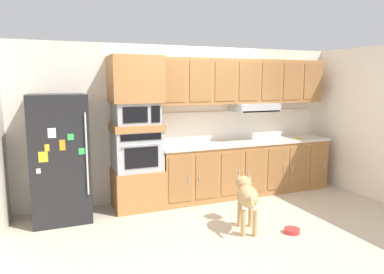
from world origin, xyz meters
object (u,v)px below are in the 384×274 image
object	(u,v)px
refrigerator	(60,158)
dog	(246,195)
screwdriver	(299,138)
built_in_oven	(137,150)
microwave	(136,113)
dog_food_bowl	(292,231)

from	to	relation	value
refrigerator	dog	xyz separation A→B (m)	(2.23, -1.28, -0.42)
screwdriver	dog	bearing A→B (deg)	-145.50
built_in_oven	screwdriver	xyz separation A→B (m)	(2.91, -0.12, 0.03)
refrigerator	screwdriver	distance (m)	4.01
refrigerator	screwdriver	bearing A→B (deg)	-0.78
microwave	dog	distance (m)	2.02
refrigerator	microwave	distance (m)	1.25
built_in_oven	microwave	size ratio (longest dim) A/B	1.09
dog	dog_food_bowl	world-z (taller)	dog
refrigerator	dog	world-z (taller)	refrigerator
built_in_oven	screwdriver	world-z (taller)	built_in_oven
dog	built_in_oven	bearing A→B (deg)	60.71
built_in_oven	screwdriver	bearing A→B (deg)	-2.41
built_in_oven	microwave	world-z (taller)	microwave
refrigerator	dog_food_bowl	world-z (taller)	refrigerator
refrigerator	dog	distance (m)	2.60
dog	dog_food_bowl	bearing A→B (deg)	-104.26
refrigerator	microwave	world-z (taller)	refrigerator
screwdriver	refrigerator	bearing A→B (deg)	179.22
microwave	dog_food_bowl	size ratio (longest dim) A/B	3.22
dog	refrigerator	bearing A→B (deg)	81.02
refrigerator	built_in_oven	size ratio (longest dim) A/B	2.51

